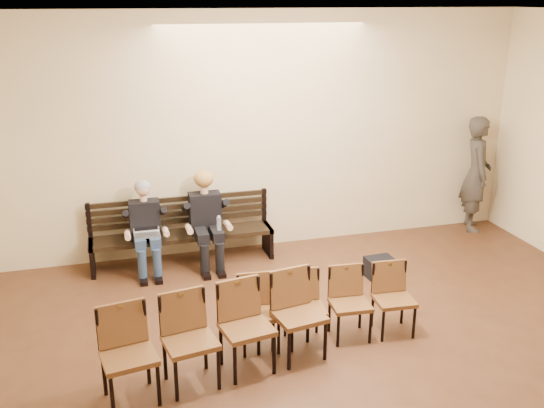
{
  "coord_description": "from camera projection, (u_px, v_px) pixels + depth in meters",
  "views": [
    {
      "loc": [
        -2.21,
        -3.43,
        3.64
      ],
      "look_at": [
        -0.13,
        4.05,
        0.99
      ],
      "focal_mm": 40.0,
      "sensor_mm": 36.0,
      "label": 1
    }
  ],
  "objects": [
    {
      "name": "seated_man",
      "position": [
        146.0,
        229.0,
        8.33
      ],
      "size": [
        0.51,
        0.71,
        1.23
      ],
      "primitive_type": null,
      "color": "black",
      "rests_on": "ground"
    },
    {
      "name": "seated_woman",
      "position": [
        207.0,
        222.0,
        8.54
      ],
      "size": [
        0.55,
        0.76,
        1.28
      ],
      "primitive_type": null,
      "color": "black",
      "rests_on": "ground"
    },
    {
      "name": "bench",
      "position": [
        183.0,
        248.0,
        8.7
      ],
      "size": [
        2.6,
        0.9,
        0.45
      ],
      "primitive_type": "cube",
      "color": "black",
      "rests_on": "ground"
    },
    {
      "name": "chair_row_back",
      "position": [
        219.0,
        336.0,
        5.99
      ],
      "size": [
        2.33,
        0.89,
        0.94
      ],
      "primitive_type": "cube",
      "rotation": [
        0.0,
        0.0,
        0.17
      ],
      "color": "brown",
      "rests_on": "ground"
    },
    {
      "name": "laptop",
      "position": [
        147.0,
        236.0,
        8.21
      ],
      "size": [
        0.4,
        0.34,
        0.26
      ],
      "primitive_type": "cube",
      "rotation": [
        0.0,
        0.0,
        -0.19
      ],
      "color": "silver",
      "rests_on": "bench"
    },
    {
      "name": "passerby",
      "position": [
        477.0,
        165.0,
        9.73
      ],
      "size": [
        0.77,
        0.92,
        2.16
      ],
      "primitive_type": "imported",
      "rotation": [
        0.0,
        0.0,
        1.2
      ],
      "color": "#3B3630",
      "rests_on": "ground"
    },
    {
      "name": "water_bottle",
      "position": [
        219.0,
        232.0,
        8.39
      ],
      "size": [
        0.07,
        0.07,
        0.21
      ],
      "primitive_type": "cylinder",
      "rotation": [
        0.0,
        0.0,
        0.1
      ],
      "color": "silver",
      "rests_on": "bench"
    },
    {
      "name": "room_walls",
      "position": [
        399.0,
        145.0,
        4.76
      ],
      "size": [
        8.02,
        10.01,
        3.51
      ],
      "color": "#FDE7B5",
      "rests_on": "ground"
    },
    {
      "name": "chair_row_front",
      "position": [
        328.0,
        307.0,
        6.67
      ],
      "size": [
        2.0,
        0.58,
        0.81
      ],
      "primitive_type": "cube",
      "rotation": [
        0.0,
        0.0,
        -0.07
      ],
      "color": "brown",
      "rests_on": "ground"
    },
    {
      "name": "bag",
      "position": [
        379.0,
        267.0,
        8.3
      ],
      "size": [
        0.38,
        0.27,
        0.27
      ],
      "primitive_type": "cube",
      "rotation": [
        0.0,
        0.0,
        0.05
      ],
      "color": "black",
      "rests_on": "ground"
    }
  ]
}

